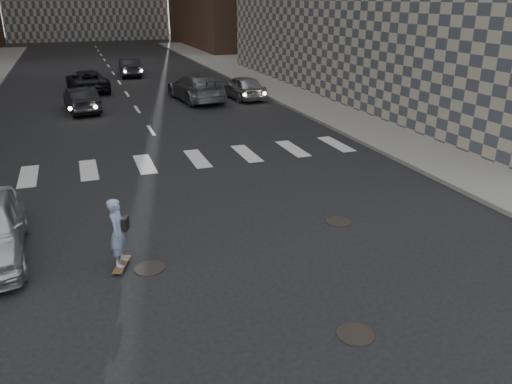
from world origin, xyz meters
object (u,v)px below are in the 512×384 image
Objects in this scene: traffic_car_a at (81,100)px; skateboarder at (118,232)px; traffic_car_e at (130,67)px; traffic_car_d at (243,87)px; traffic_car_c at (87,81)px; traffic_car_b at (196,87)px.

skateboarder is at bearing 83.48° from traffic_car_a.
traffic_car_d is at bearing 116.04° from traffic_car_e.
skateboarder is 20.63m from traffic_car_d.
skateboarder is 0.39× the size of traffic_car_e.
traffic_car_a is 0.81× the size of traffic_car_c.
traffic_car_c is 7.09m from traffic_car_e.
traffic_car_a is at bearing 112.85° from skateboarder.
traffic_car_b is 8.09m from traffic_car_c.
skateboarder is at bearing 65.05° from traffic_car_b.
skateboarder is at bearing 85.05° from traffic_car_e.
traffic_car_e reaches higher than traffic_car_a.
traffic_car_c is 1.15× the size of traffic_car_e.
skateboarder reaches higher than traffic_car_b.
traffic_car_c is at bearing -102.32° from traffic_car_a.
traffic_car_d reaches higher than traffic_car_a.
traffic_car_a is 6.61m from traffic_car_b.
traffic_car_a is 0.98× the size of traffic_car_d.
traffic_car_c reaches higher than traffic_car_a.
traffic_car_a is at bearing 1.96° from traffic_car_b.
traffic_car_e is at bearing -84.32° from traffic_car_b.
traffic_car_e is at bearing -71.90° from traffic_car_d.
skateboarder is 19.88m from traffic_car_b.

